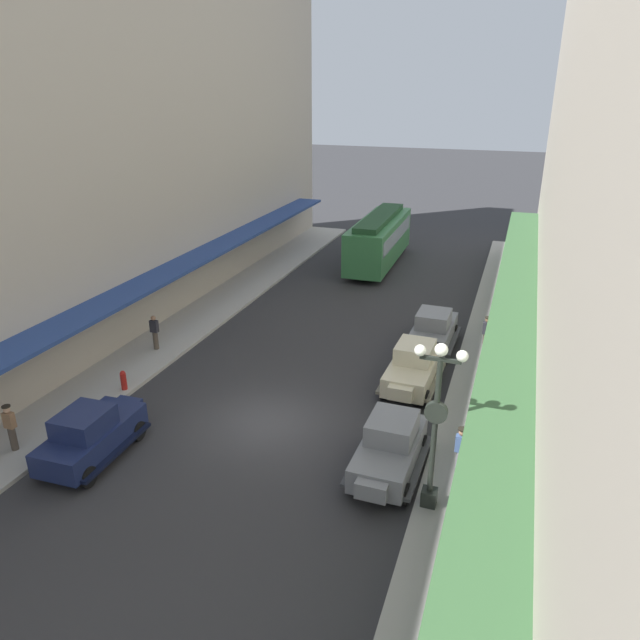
# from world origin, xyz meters

# --- Properties ---
(ground_plane) EXTENTS (200.00, 200.00, 0.00)m
(ground_plane) POSITION_xyz_m (0.00, 0.00, 0.00)
(ground_plane) COLOR #2D2D30
(sidewalk_left) EXTENTS (3.00, 60.00, 0.15)m
(sidewalk_left) POSITION_xyz_m (-7.50, 0.00, 0.07)
(sidewalk_left) COLOR #A8A59E
(sidewalk_left) RESTS_ON ground
(sidewalk_right) EXTENTS (3.00, 60.00, 0.15)m
(sidewalk_right) POSITION_xyz_m (7.50, 0.00, 0.07)
(sidewalk_right) COLOR #A8A59E
(sidewalk_right) RESTS_ON ground
(parked_car_0) EXTENTS (2.22, 4.29, 1.84)m
(parked_car_0) POSITION_xyz_m (4.67, 8.77, 0.94)
(parked_car_0) COLOR slate
(parked_car_0) RESTS_ON ground
(parked_car_1) EXTENTS (2.21, 4.28, 1.84)m
(parked_car_1) POSITION_xyz_m (4.89, -1.37, 0.94)
(parked_car_1) COLOR slate
(parked_car_1) RESTS_ON ground
(parked_car_2) EXTENTS (2.24, 4.30, 1.84)m
(parked_car_2) POSITION_xyz_m (-4.56, -3.86, 0.94)
(parked_car_2) COLOR #19234C
(parked_car_2) RESTS_ON ground
(parked_car_3) EXTENTS (2.24, 4.30, 1.84)m
(parked_car_3) POSITION_xyz_m (4.52, 4.53, 0.94)
(parked_car_3) COLOR beige
(parked_car_3) RESTS_ON ground
(streetcar) EXTENTS (2.66, 9.64, 3.46)m
(streetcar) POSITION_xyz_m (-1.01, 21.10, 1.90)
(streetcar) COLOR #33723F
(streetcar) RESTS_ON ground
(lamp_post_with_clock) EXTENTS (1.42, 0.44, 5.16)m
(lamp_post_with_clock) POSITION_xyz_m (6.40, -2.75, 2.99)
(lamp_post_with_clock) COLOR black
(lamp_post_with_clock) RESTS_ON sidewalk_right
(fire_hydrant) EXTENTS (0.24, 0.24, 0.82)m
(fire_hydrant) POSITION_xyz_m (-6.35, 0.24, 0.56)
(fire_hydrant) COLOR #B21E19
(fire_hydrant) RESTS_ON sidewalk_left
(pedestrian_0) EXTENTS (0.36, 0.24, 1.64)m
(pedestrian_0) POSITION_xyz_m (-7.35, 4.01, 0.99)
(pedestrian_0) COLOR #4C4238
(pedestrian_0) RESTS_ON sidewalk_left
(pedestrian_1) EXTENTS (0.36, 0.28, 1.67)m
(pedestrian_1) POSITION_xyz_m (7.45, 11.20, 1.01)
(pedestrian_1) COLOR slate
(pedestrian_1) RESTS_ON sidewalk_right
(pedestrian_2) EXTENTS (0.36, 0.28, 1.67)m
(pedestrian_2) POSITION_xyz_m (7.90, 16.05, 1.01)
(pedestrian_2) COLOR slate
(pedestrian_2) RESTS_ON sidewalk_right
(pedestrian_3) EXTENTS (0.36, 0.28, 1.67)m
(pedestrian_3) POSITION_xyz_m (-7.23, -4.52, 1.01)
(pedestrian_3) COLOR #4C4238
(pedestrian_3) RESTS_ON sidewalk_left
(pedestrian_4) EXTENTS (0.36, 0.28, 1.67)m
(pedestrian_4) POSITION_xyz_m (7.05, -1.02, 1.01)
(pedestrian_4) COLOR slate
(pedestrian_4) RESTS_ON sidewalk_right
(pedestrian_5) EXTENTS (0.36, 0.28, 1.67)m
(pedestrian_5) POSITION_xyz_m (7.06, 8.77, 1.01)
(pedestrian_5) COLOR #4C4238
(pedestrian_5) RESTS_ON sidewalk_right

